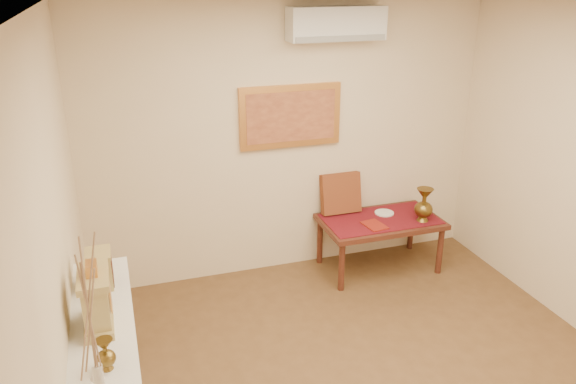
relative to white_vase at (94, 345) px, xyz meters
name	(u,v)px	position (x,y,z in m)	size (l,w,h in m)	color
ceiling	(422,10)	(1.81, 0.71, 1.22)	(4.50, 4.50, 0.00)	silver
wall_back	(290,141)	(1.81, 2.96, -0.13)	(4.00, 0.02, 2.70)	beige
wall_left	(58,291)	(-0.19, 0.71, -0.13)	(0.02, 4.50, 2.70)	beige
white_vase	(94,345)	(0.00, 0.00, 0.00)	(0.19, 0.19, 0.99)	silver
brass_urn_small	(105,350)	(0.01, 0.48, -0.38)	(0.10, 0.10, 0.23)	brown
table_cloth	(381,219)	(2.66, 2.59, -0.92)	(1.14, 0.59, 0.01)	maroon
brass_urn_tall	(424,201)	(3.04, 2.42, -0.71)	(0.19, 0.19, 0.42)	brown
plate	(384,213)	(2.75, 2.70, -0.91)	(0.20, 0.20, 0.01)	silver
menu	(374,225)	(2.52, 2.45, -0.91)	(0.18, 0.25, 0.01)	maroon
cushion	(341,193)	(2.33, 2.88, -0.71)	(0.42, 0.10, 0.42)	#5A1312
mantel_clock	(96,299)	(-0.02, 0.90, -0.32)	(0.17, 0.36, 0.41)	tan
wooden_chest	(100,269)	(0.00, 1.36, -0.37)	(0.16, 0.21, 0.24)	tan
low_table	(380,225)	(2.66, 2.59, -0.99)	(1.20, 0.70, 0.55)	#4F2317
painting	(291,116)	(1.81, 2.93, 0.12)	(1.00, 0.06, 0.60)	#CE8942
ac_unit	(336,24)	(2.21, 2.83, 0.97)	(0.90, 0.25, 0.30)	silver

